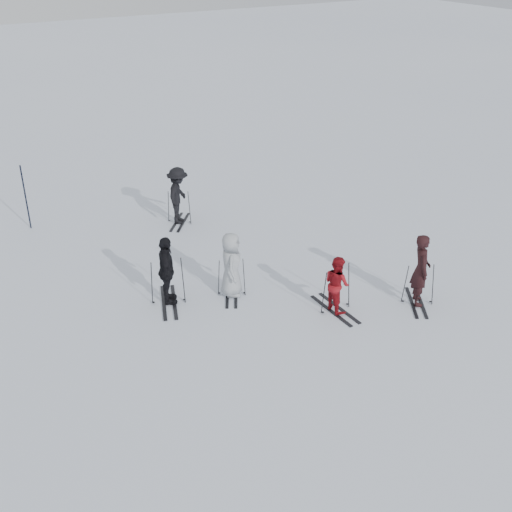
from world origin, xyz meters
The scene contains 12 objects.
ground centered at (0.00, 0.00, 0.00)m, with size 120.00×120.00×0.00m, color silver.
skier_near_dark centered at (3.35, -1.95, 1.01)m, with size 0.73×0.48×2.01m, color black.
skier_red centered at (1.22, -1.11, 0.78)m, with size 0.76×0.59×1.56m, color maroon.
skier_grey centered at (-0.78, 1.00, 0.92)m, with size 0.90×0.58×1.84m, color #A0A5A9.
skier_uphill_left centered at (-2.47, 1.48, 0.97)m, with size 1.13×0.47×1.93m, color black.
skier_uphill_far centered at (-0.03, 6.16, 0.98)m, with size 1.27×0.73×1.96m, color black.
skis_near_dark centered at (3.35, -1.95, 0.61)m, with size 0.88×1.66×1.21m, color black, non-canonical shape.
skis_red centered at (1.22, -1.11, 0.66)m, with size 0.96×1.82×1.33m, color black, non-canonical shape.
skis_grey centered at (-0.78, 1.00, 0.57)m, with size 0.82×1.55×1.13m, color black, non-canonical shape.
skis_uphill_left centered at (-2.47, 1.48, 0.68)m, with size 0.99×1.87×1.36m, color black, non-canonical shape.
skis_uphill_far centered at (-0.03, 6.16, 0.60)m, with size 0.87×1.64×1.20m, color black, non-canonical shape.
piste_marker centered at (-4.58, 8.32, 1.12)m, with size 0.05×0.05×2.23m, color black.
Camera 1 is at (-7.96, -12.60, 9.19)m, focal length 45.00 mm.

